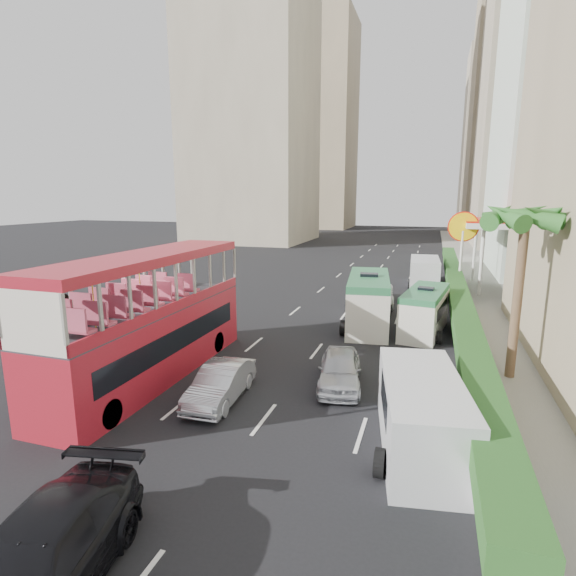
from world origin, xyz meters
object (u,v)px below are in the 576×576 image
at_px(double_decker_bus, 150,317).
at_px(car_silver_lane_a, 221,400).
at_px(panel_van_far, 424,272).
at_px(minibus_near, 368,301).
at_px(van_asset, 375,304).
at_px(panel_van_near, 421,414).
at_px(shell_station, 506,256).
at_px(minibus_far, 425,311).
at_px(palm_tree, 517,298).
at_px(car_silver_lane_b, 339,386).

height_order(double_decker_bus, car_silver_lane_a, double_decker_bus).
distance_m(double_decker_bus, panel_van_far, 25.49).
relative_size(double_decker_bus, minibus_near, 1.69).
distance_m(van_asset, panel_van_near, 18.03).
bearing_deg(minibus_near, shell_station, 49.17).
distance_m(minibus_far, palm_tree, 7.00).
distance_m(car_silver_lane_a, palm_tree, 11.91).
bearing_deg(car_silver_lane_a, panel_van_far, 72.19).
distance_m(double_decker_bus, shell_station, 28.02).
bearing_deg(palm_tree, shell_station, 83.40).
bearing_deg(shell_station, car_silver_lane_a, -117.15).
relative_size(minibus_far, shell_station, 0.67).
bearing_deg(palm_tree, car_silver_lane_a, -153.16).
relative_size(minibus_far, panel_van_near, 0.99).
xyz_separation_m(car_silver_lane_b, panel_van_far, (2.63, 21.96, 1.12)).
xyz_separation_m(van_asset, minibus_near, (0.26, -5.43, 1.44)).
height_order(car_silver_lane_b, shell_station, shell_station).
distance_m(panel_van_far, shell_station, 6.17).
bearing_deg(panel_van_near, van_asset, 91.90).
bearing_deg(minibus_far, panel_van_far, 99.91).
height_order(double_decker_bus, van_asset, double_decker_bus).
bearing_deg(shell_station, panel_van_far, 176.36).
distance_m(minibus_far, panel_van_near, 11.93).
height_order(minibus_far, palm_tree, palm_tree).
bearing_deg(double_decker_bus, minibus_near, 53.81).
distance_m(van_asset, panel_van_far, 8.57).
relative_size(double_decker_bus, panel_van_far, 1.97).
bearing_deg(palm_tree, double_decker_bus, -163.84).
xyz_separation_m(panel_van_near, shell_station, (5.45, 25.23, 1.68)).
bearing_deg(double_decker_bus, shell_station, 55.18).
xyz_separation_m(car_silver_lane_a, palm_tree, (10.19, 5.16, 3.38)).
xyz_separation_m(minibus_near, panel_van_near, (3.23, -12.23, -0.37)).
relative_size(car_silver_lane_a, shell_station, 0.49).
distance_m(minibus_far, panel_van_far, 13.68).
bearing_deg(shell_station, double_decker_bus, -124.82).
bearing_deg(palm_tree, minibus_near, 137.25).
distance_m(minibus_near, minibus_far, 3.09).
xyz_separation_m(double_decker_bus, car_silver_lane_a, (3.61, -1.16, -2.53)).
bearing_deg(car_silver_lane_b, minibus_near, 81.39).
height_order(minibus_far, panel_van_far, minibus_far).
height_order(minibus_near, palm_tree, palm_tree).
bearing_deg(van_asset, car_silver_lane_b, -94.44).
relative_size(van_asset, panel_van_far, 0.94).
xyz_separation_m(car_silver_lane_a, van_asset, (3.45, 16.58, 0.00)).
bearing_deg(car_silver_lane_a, panel_van_near, -11.89).
distance_m(double_decker_bus, car_silver_lane_b, 7.98).
height_order(car_silver_lane_a, van_asset, van_asset).
xyz_separation_m(panel_van_near, panel_van_far, (-0.48, 25.61, 0.05)).
xyz_separation_m(van_asset, shell_station, (8.94, 7.57, 2.75)).
height_order(minibus_far, shell_station, shell_station).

